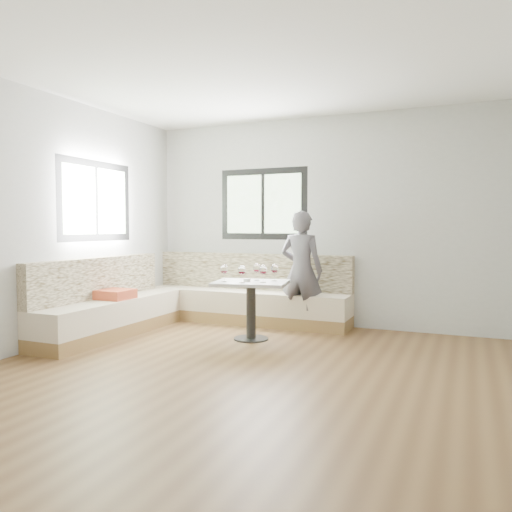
{
  "coord_description": "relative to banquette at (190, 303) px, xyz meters",
  "views": [
    {
      "loc": [
        1.79,
        -4.02,
        1.32
      ],
      "look_at": [
        -0.54,
        1.4,
        0.98
      ],
      "focal_mm": 35.0,
      "sensor_mm": 36.0,
      "label": 1
    }
  ],
  "objects": [
    {
      "name": "person",
      "position": [
        1.39,
        0.46,
        0.44
      ],
      "size": [
        0.58,
        0.4,
        1.54
      ],
      "primitive_type": "imported",
      "rotation": [
        0.0,
        0.0,
        3.09
      ],
      "color": "#4E4B50",
      "rests_on": "ground"
    },
    {
      "name": "room",
      "position": [
        1.51,
        -1.55,
        1.08
      ],
      "size": [
        5.01,
        5.01,
        2.81
      ],
      "color": "brown",
      "rests_on": "ground"
    },
    {
      "name": "wine_glass_e",
      "position": [
        1.27,
        -0.21,
        0.5
      ],
      "size": [
        0.09,
        0.09,
        0.2
      ],
      "color": "white",
      "rests_on": "table"
    },
    {
      "name": "wine_glass_a",
      "position": [
        0.77,
        -0.52,
        0.5
      ],
      "size": [
        0.09,
        0.09,
        0.2
      ],
      "color": "white",
      "rests_on": "table"
    },
    {
      "name": "table",
      "position": [
        1.03,
        -0.33,
        0.18
      ],
      "size": [
        0.95,
        0.8,
        0.69
      ],
      "rotation": [
        0.0,
        0.0,
        0.2
      ],
      "color": "black",
      "rests_on": "ground"
    },
    {
      "name": "olive_ramekin",
      "position": [
        0.99,
        -0.36,
        0.38
      ],
      "size": [
        0.09,
        0.09,
        0.03
      ],
      "color": "white",
      "rests_on": "table"
    },
    {
      "name": "wine_glass_d",
      "position": [
        1.05,
        -0.22,
        0.5
      ],
      "size": [
        0.09,
        0.09,
        0.2
      ],
      "color": "white",
      "rests_on": "table"
    },
    {
      "name": "wine_glass_c",
      "position": [
        1.21,
        -0.41,
        0.5
      ],
      "size": [
        0.09,
        0.09,
        0.2
      ],
      "color": "white",
      "rests_on": "table"
    },
    {
      "name": "wine_glass_b",
      "position": [
        1.0,
        -0.53,
        0.5
      ],
      "size": [
        0.09,
        0.09,
        0.2
      ],
      "color": "white",
      "rests_on": "table"
    },
    {
      "name": "banquette",
      "position": [
        0.0,
        0.0,
        0.0
      ],
      "size": [
        2.9,
        2.8,
        0.95
      ],
      "color": "brown",
      "rests_on": "ground"
    }
  ]
}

